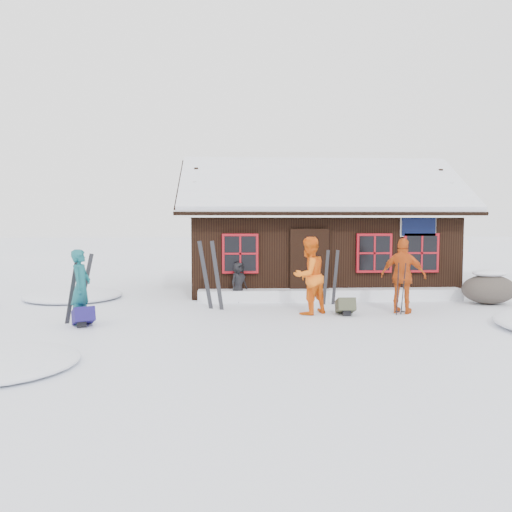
# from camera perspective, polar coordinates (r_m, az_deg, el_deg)

# --- Properties ---
(ground) EXTENTS (120.00, 120.00, 0.00)m
(ground) POSITION_cam_1_polar(r_m,az_deg,el_deg) (12.13, 3.72, -6.82)
(ground) COLOR white
(ground) RESTS_ON ground
(mountain_hut) EXTENTS (8.90, 6.09, 4.42)m
(mountain_hut) POSITION_cam_1_polar(r_m,az_deg,el_deg) (17.08, 6.73, 1.62)
(mountain_hut) COLOR black
(mountain_hut) RESTS_ON ground
(snow_drift) EXTENTS (7.60, 0.60, 0.35)m
(snow_drift) POSITION_cam_1_polar(r_m,az_deg,el_deg) (14.53, 8.54, -4.36)
(snow_drift) COLOR white
(snow_drift) RESTS_ON ground
(snow_mounds) EXTENTS (20.60, 13.20, 0.48)m
(snow_mounds) POSITION_cam_1_polar(r_m,az_deg,el_deg) (14.22, 9.46, -5.27)
(snow_mounds) COLOR white
(snow_mounds) RESTS_ON ground
(skier_teal) EXTENTS (0.45, 0.64, 1.66)m
(skier_teal) POSITION_cam_1_polar(r_m,az_deg,el_deg) (11.71, -19.37, -3.33)
(skier_teal) COLOR #13545B
(skier_teal) RESTS_ON ground
(skier_orange_left) EXTENTS (1.17, 1.12, 1.90)m
(skier_orange_left) POSITION_cam_1_polar(r_m,az_deg,el_deg) (12.25, 6.07, -2.25)
(skier_orange_left) COLOR orange
(skier_orange_left) RESTS_ON ground
(skier_orange_right) EXTENTS (1.16, 0.97, 1.86)m
(skier_orange_right) POSITION_cam_1_polar(r_m,az_deg,el_deg) (12.81, 16.48, -2.19)
(skier_orange_right) COLOR #C74C14
(skier_orange_right) RESTS_ON ground
(skier_crouched) EXTENTS (0.65, 0.64, 1.12)m
(skier_crouched) POSITION_cam_1_polar(r_m,az_deg,el_deg) (14.08, -2.01, -3.00)
(skier_crouched) COLOR black
(skier_crouched) RESTS_ON ground
(boulder) EXTENTS (1.47, 1.10, 0.85)m
(boulder) POSITION_cam_1_polar(r_m,az_deg,el_deg) (15.16, 25.06, -3.36)
(boulder) COLOR #4E463E
(boulder) RESTS_ON ground
(ski_pair_left) EXTENTS (0.60, 0.36, 1.60)m
(ski_pair_left) POSITION_cam_1_polar(r_m,az_deg,el_deg) (11.99, -19.63, -3.50)
(ski_pair_left) COLOR black
(ski_pair_left) RESTS_ON ground
(ski_pair_mid) EXTENTS (0.68, 0.22, 1.83)m
(ski_pair_mid) POSITION_cam_1_polar(r_m,az_deg,el_deg) (12.94, -5.15, -2.27)
(ski_pair_mid) COLOR black
(ski_pair_mid) RESTS_ON ground
(ski_pair_right) EXTENTS (0.45, 0.12, 1.54)m
(ski_pair_right) POSITION_cam_1_polar(r_m,az_deg,el_deg) (13.78, 8.52, -2.52)
(ski_pair_right) COLOR black
(ski_pair_right) RESTS_ON ground
(ski_poles) EXTENTS (0.23, 0.12, 1.31)m
(ski_poles) POSITION_cam_1_polar(r_m,az_deg,el_deg) (12.64, 16.18, -3.71)
(ski_poles) COLOR black
(ski_poles) RESTS_ON ground
(backpack_blue) EXTENTS (0.62, 0.69, 0.31)m
(backpack_blue) POSITION_cam_1_polar(r_m,az_deg,el_deg) (11.52, -19.12, -6.84)
(backpack_blue) COLOR #1B1355
(backpack_blue) RESTS_ON ground
(backpack_olive) EXTENTS (0.45, 0.58, 0.30)m
(backpack_olive) POSITION_cam_1_polar(r_m,az_deg,el_deg) (12.39, 10.18, -5.94)
(backpack_olive) COLOR #3D402E
(backpack_olive) RESTS_ON ground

